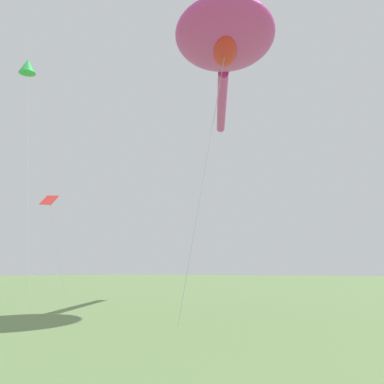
% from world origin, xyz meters
% --- Properties ---
extents(big_show_kite, '(13.37, 9.42, 12.51)m').
position_xyz_m(big_show_kite, '(4.48, 11.23, 11.72)').
color(big_show_kite, '#CC3899').
rests_on(big_show_kite, ground).
extents(small_kite_diamond_red, '(2.45, 4.80, 13.79)m').
position_xyz_m(small_kite_diamond_red, '(2.76, 23.25, 13.33)').
color(small_kite_diamond_red, green).
rests_on(small_kite_diamond_red, ground).
extents(small_kite_delta_white, '(1.81, 1.04, 6.73)m').
position_xyz_m(small_kite_delta_white, '(6.77, 25.80, 6.20)').
color(small_kite_delta_white, red).
rests_on(small_kite_delta_white, ground).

